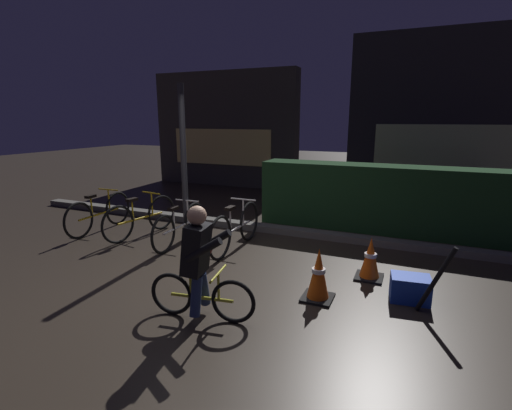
# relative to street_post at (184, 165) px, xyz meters

# --- Properties ---
(ground_plane) EXTENTS (40.00, 40.00, 0.00)m
(ground_plane) POSITION_rel_street_post_xyz_m (1.41, -1.20, -1.33)
(ground_plane) COLOR #2D261E
(sidewalk_curb) EXTENTS (12.00, 0.24, 0.12)m
(sidewalk_curb) POSITION_rel_street_post_xyz_m (1.41, 1.00, -1.27)
(sidewalk_curb) COLOR #56544F
(sidewalk_curb) RESTS_ON ground
(hedge_row) EXTENTS (4.80, 0.70, 1.26)m
(hedge_row) POSITION_rel_street_post_xyz_m (3.21, 1.90, -0.71)
(hedge_row) COLOR #19381C
(hedge_row) RESTS_ON ground
(storefront_left) EXTENTS (4.76, 0.54, 3.52)m
(storefront_left) POSITION_rel_street_post_xyz_m (-2.02, 5.30, 0.42)
(storefront_left) COLOR #383330
(storefront_left) RESTS_ON ground
(storefront_right) EXTENTS (5.13, 0.54, 4.36)m
(storefront_right) POSITION_rel_street_post_xyz_m (4.32, 6.00, 0.84)
(storefront_right) COLOR #262328
(storefront_right) RESTS_ON ground
(street_post) EXTENTS (0.10, 0.10, 2.67)m
(street_post) POSITION_rel_street_post_xyz_m (0.00, 0.00, 0.00)
(street_post) COLOR #2D2D33
(street_post) RESTS_ON ground
(parked_bike_leftmost) EXTENTS (0.46, 1.67, 0.77)m
(parked_bike_leftmost) POSITION_rel_street_post_xyz_m (-1.79, -0.25, -0.99)
(parked_bike_leftmost) COLOR black
(parked_bike_leftmost) RESTS_ON ground
(parked_bike_left_mid) EXTENTS (0.46, 1.65, 0.77)m
(parked_bike_left_mid) POSITION_rel_street_post_xyz_m (-0.86, -0.17, -0.99)
(parked_bike_left_mid) COLOR black
(parked_bike_left_mid) RESTS_ON ground
(parked_bike_center_left) EXTENTS (0.46, 1.57, 0.73)m
(parked_bike_center_left) POSITION_rel_street_post_xyz_m (0.06, -0.29, -1.00)
(parked_bike_center_left) COLOR black
(parked_bike_center_left) RESTS_ON ground
(parked_bike_center_right) EXTENTS (0.46, 1.73, 0.80)m
(parked_bike_center_right) POSITION_rel_street_post_xyz_m (1.04, -0.13, -0.97)
(parked_bike_center_right) COLOR black
(parked_bike_center_right) RESTS_ON ground
(traffic_cone_near) EXTENTS (0.36, 0.36, 0.64)m
(traffic_cone_near) POSITION_rel_street_post_xyz_m (2.71, -1.30, -1.03)
(traffic_cone_near) COLOR black
(traffic_cone_near) RESTS_ON ground
(traffic_cone_far) EXTENTS (0.36, 0.36, 0.58)m
(traffic_cone_far) POSITION_rel_street_post_xyz_m (3.20, -0.44, -1.06)
(traffic_cone_far) COLOR black
(traffic_cone_far) RESTS_ON ground
(blue_crate) EXTENTS (0.48, 0.37, 0.30)m
(blue_crate) POSITION_rel_street_post_xyz_m (3.72, -0.90, -1.18)
(blue_crate) COLOR #193DB7
(blue_crate) RESTS_ON ground
(cyclist) EXTENTS (1.18, 0.50, 1.25)m
(cyclist) POSITION_rel_street_post_xyz_m (1.65, -2.21, -0.71)
(cyclist) COLOR black
(cyclist) RESTS_ON ground
(closed_umbrella) EXTENTS (0.36, 0.10, 0.81)m
(closed_umbrella) POSITION_rel_street_post_xyz_m (3.96, -1.15, -0.93)
(closed_umbrella) COLOR black
(closed_umbrella) RESTS_ON ground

